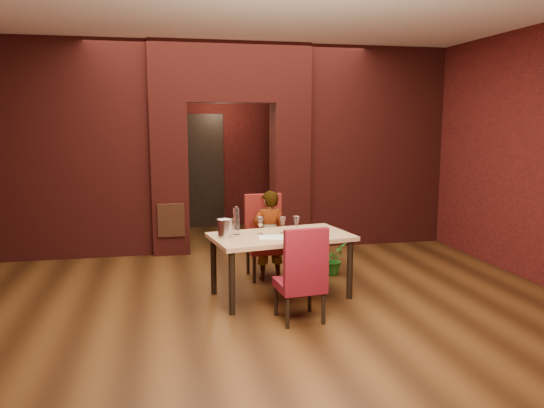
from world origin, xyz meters
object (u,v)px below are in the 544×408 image
at_px(wine_bucket, 225,228).
at_px(potted_plant, 332,259).
at_px(wine_glass_a, 260,226).
at_px(chair_far, 266,237).
at_px(chair_near, 299,273).
at_px(person_seated, 269,235).
at_px(water_bottle, 236,220).
at_px(wine_glass_b, 283,225).
at_px(wine_glass_c, 296,225).
at_px(dining_table, 281,266).

xyz_separation_m(wine_bucket, potted_plant, (1.51, 0.77, -0.63)).
bearing_deg(wine_glass_a, chair_far, 73.30).
relative_size(chair_near, wine_bucket, 4.78).
distance_m(person_seated, water_bottle, 0.82).
xyz_separation_m(person_seated, wine_glass_b, (0.03, -0.61, 0.25)).
bearing_deg(wine_bucket, water_bottle, 41.71).
xyz_separation_m(chair_far, wine_bucket, (-0.63, -0.79, 0.30)).
xyz_separation_m(chair_far, person_seated, (0.02, -0.09, 0.04)).
relative_size(wine_bucket, water_bottle, 0.63).
bearing_deg(potted_plant, wine_glass_b, -140.89).
bearing_deg(person_seated, chair_near, 88.19).
bearing_deg(chair_near, wine_glass_c, -107.29).
bearing_deg(wine_bucket, wine_glass_a, 10.96).
relative_size(dining_table, wine_glass_a, 7.75).
bearing_deg(wine_glass_b, chair_far, 94.29).
height_order(wine_glass_a, wine_bucket, wine_bucket).
relative_size(wine_glass_c, potted_plant, 0.49).
bearing_deg(dining_table, wine_glass_b, 54.51).
height_order(chair_far, wine_bucket, chair_far).
height_order(dining_table, wine_glass_c, wine_glass_c).
xyz_separation_m(wine_glass_a, wine_bucket, (-0.42, -0.08, 0.00)).
relative_size(person_seated, wine_bucket, 5.59).
height_order(wine_glass_b, wine_bucket, wine_bucket).
distance_m(person_seated, wine_glass_b, 0.66).
relative_size(chair_far, wine_bucket, 5.19).
bearing_deg(water_bottle, wine_glass_b, -4.17).
height_order(chair_far, person_seated, person_seated).
height_order(chair_near, person_seated, person_seated).
relative_size(wine_glass_a, water_bottle, 0.61).
bearing_deg(chair_far, potted_plant, -2.89).
bearing_deg(dining_table, wine_glass_a, 153.62).
bearing_deg(person_seated, wine_glass_b, 90.76).
bearing_deg(water_bottle, person_seated, 48.70).
bearing_deg(dining_table, water_bottle, 157.26).
distance_m(dining_table, chair_near, 0.77).
height_order(chair_near, wine_glass_a, chair_near).
relative_size(chair_near, wine_glass_a, 4.90).
height_order(dining_table, wine_bucket, wine_bucket).
relative_size(chair_far, person_seated, 0.93).
bearing_deg(wine_glass_a, chair_near, -73.58).
bearing_deg(wine_glass_a, potted_plant, 32.05).
bearing_deg(chair_far, chair_near, -90.53).
height_order(wine_glass_a, potted_plant, wine_glass_a).
xyz_separation_m(chair_far, wine_glass_c, (0.20, -0.74, 0.30)).
distance_m(dining_table, potted_plant, 1.16).
bearing_deg(person_seated, wine_bucket, 44.88).
bearing_deg(dining_table, person_seated, 80.07).
bearing_deg(chair_far, water_bottle, -128.13).
height_order(dining_table, potted_plant, dining_table).
distance_m(water_bottle, potted_plant, 1.66).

